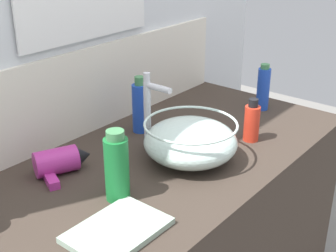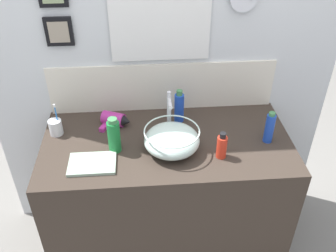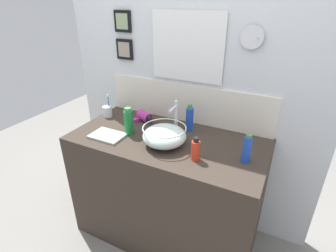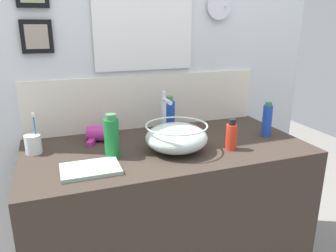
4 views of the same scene
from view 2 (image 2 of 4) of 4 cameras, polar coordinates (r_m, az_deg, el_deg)
name	(u,v)px [view 2 (image 2 of 4)]	position (r m, az deg, el deg)	size (l,w,h in m)	color
ground_plane	(167,242)	(2.67, -0.13, -17.33)	(6.00, 6.00, 0.00)	gray
vanity_counter	(167,197)	(2.34, -0.14, -10.83)	(1.36, 0.67, 0.88)	#382D26
back_panel	(162,44)	(2.14, -0.98, 12.40)	(2.06, 0.09, 2.58)	silver
glass_bowl_sink	(172,140)	(1.94, 0.58, -2.12)	(0.29, 0.29, 0.13)	silver
faucet	(169,110)	(2.03, 0.18, 2.42)	(0.02, 0.11, 0.25)	silver
hair_drier	(115,120)	(2.16, -8.03, 0.96)	(0.19, 0.14, 0.08)	#B22D8C
toothbrush_cup	(56,127)	(2.16, -16.74, -0.16)	(0.07, 0.07, 0.19)	silver
lotion_bottle	(270,128)	(2.06, 15.21, -0.26)	(0.05, 0.05, 0.18)	blue
spray_bottle	(179,107)	(2.15, 1.71, 2.90)	(0.06, 0.06, 0.20)	blue
soap_dispenser	(114,136)	(1.94, -8.24, -1.47)	(0.07, 0.07, 0.20)	#197233
shampoo_bottle	(222,146)	(1.91, 8.20, -3.08)	(0.05, 0.05, 0.15)	red
hand_towel	(92,164)	(1.92, -11.47, -5.63)	(0.24, 0.17, 0.02)	#99B29E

